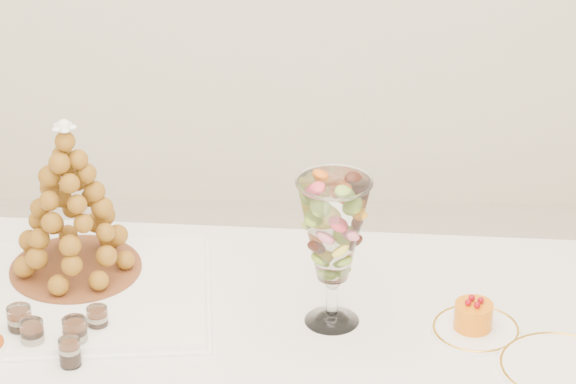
{
  "coord_description": "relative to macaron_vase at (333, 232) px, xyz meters",
  "views": [
    {
      "loc": [
        0.13,
        -2.54,
        2.44
      ],
      "look_at": [
        0.09,
        0.22,
        0.98
      ],
      "focal_mm": 85.0,
      "sensor_mm": 36.0,
      "label": 1
    }
  ],
  "objects": [
    {
      "name": "verrine_e",
      "position": [
        -0.57,
        -0.18,
        -0.2
      ],
      "size": [
        0.05,
        0.05,
        0.06
      ],
      "primitive_type": "cylinder",
      "rotation": [
        0.0,
        0.0,
        -0.06
      ],
      "color": "white",
      "rests_on": "buffet_table"
    },
    {
      "name": "macaron_vase",
      "position": [
        0.0,
        0.0,
        0.0
      ],
      "size": [
        0.16,
        0.16,
        0.35
      ],
      "color": "white",
      "rests_on": "buffet_table"
    },
    {
      "name": "lace_tray",
      "position": [
        -0.62,
        0.08,
        -0.22
      ],
      "size": [
        0.68,
        0.53,
        0.02
      ],
      "primitive_type": "cube",
      "rotation": [
        0.0,
        0.0,
        0.08
      ],
      "color": "white",
      "rests_on": "buffet_table"
    },
    {
      "name": "verrine_a",
      "position": [
        -0.69,
        -0.08,
        -0.19
      ],
      "size": [
        0.06,
        0.06,
        0.07
      ],
      "primitive_type": "cylinder",
      "rotation": [
        0.0,
        0.0,
        0.15
      ],
      "color": "white",
      "rests_on": "buffet_table"
    },
    {
      "name": "croquembouche",
      "position": [
        -0.61,
        0.18,
        -0.02
      ],
      "size": [
        0.31,
        0.31,
        0.39
      ],
      "rotation": [
        0.0,
        0.0,
        -0.05
      ],
      "color": "brown",
      "rests_on": "lace_tray"
    },
    {
      "name": "verrine_b",
      "position": [
        -0.56,
        -0.12,
        -0.19
      ],
      "size": [
        0.06,
        0.06,
        0.07
      ],
      "primitive_type": "cylinder",
      "rotation": [
        0.0,
        0.0,
        0.19
      ],
      "color": "white",
      "rests_on": "buffet_table"
    },
    {
      "name": "verrine_c",
      "position": [
        -0.52,
        -0.06,
        -0.2
      ],
      "size": [
        0.05,
        0.05,
        0.06
      ],
      "primitive_type": "cylinder",
      "rotation": [
        0.0,
        0.0,
        0.09
      ],
      "color": "white",
      "rests_on": "buffet_table"
    },
    {
      "name": "mousse_cake",
      "position": [
        0.32,
        -0.04,
        -0.19
      ],
      "size": [
        0.09,
        0.09,
        0.08
      ],
      "color": "orange",
      "rests_on": "cake_plate"
    },
    {
      "name": "spare_plate",
      "position": [
        0.49,
        -0.18,
        -0.22
      ],
      "size": [
        0.26,
        0.26,
        0.01
      ],
      "primitive_type": "cylinder",
      "color": "white",
      "rests_on": "buffet_table"
    },
    {
      "name": "verrine_d",
      "position": [
        -0.66,
        -0.12,
        -0.19
      ],
      "size": [
        0.06,
        0.06,
        0.07
      ],
      "primitive_type": "cylinder",
      "rotation": [
        0.0,
        0.0,
        -0.06
      ],
      "color": "white",
      "rests_on": "buffet_table"
    },
    {
      "name": "cake_plate",
      "position": [
        0.32,
        -0.04,
        -0.23
      ],
      "size": [
        0.2,
        0.2,
        0.01
      ],
      "primitive_type": "cylinder",
      "color": "white",
      "rests_on": "buffet_table"
    }
  ]
}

